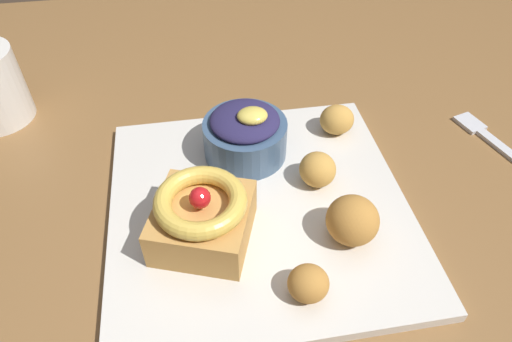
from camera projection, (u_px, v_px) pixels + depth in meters
dining_table at (293, 208)px, 0.62m from camera, size 1.20×0.98×0.73m
front_plate at (259, 207)px, 0.48m from camera, size 0.31×0.31×0.01m
cake_slice at (202, 217)px, 0.43m from camera, size 0.11×0.11×0.07m
berry_ramekin at (246, 136)px, 0.51m from camera, size 0.09×0.09×0.07m
fritter_front at (352, 220)px, 0.43m from camera, size 0.05×0.05×0.05m
fritter_middle at (318, 169)px, 0.49m from camera, size 0.04×0.04×0.04m
fritter_back at (337, 120)px, 0.55m from camera, size 0.04×0.04×0.04m
fritter_extra at (308, 283)px, 0.39m from camera, size 0.04×0.03×0.03m
fork at (490, 139)px, 0.57m from camera, size 0.05×0.13×0.00m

